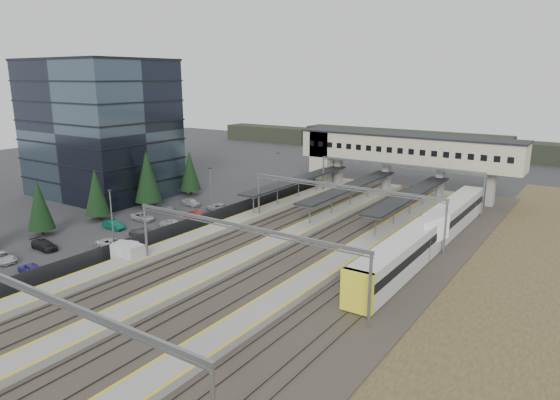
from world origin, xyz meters
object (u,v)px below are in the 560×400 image
Objects in this scene: office_building at (100,128)px; relay_cabin_far at (125,252)px; relay_cabin_near at (131,254)px; billboard at (437,233)px; footbridge at (391,151)px; train at (430,234)px.

office_building is 39.44m from relay_cabin_far.
billboard is (29.03, 21.47, 2.11)m from relay_cabin_near.
office_building is 8.21× the size of relay_cabin_near.
relay_cabin_near is 52.71m from footbridge.
office_building is 0.60× the size of footbridge.
train reaches higher than relay_cabin_near.
office_building is at bearing -145.53° from footbridge.
footbridge reaches higher than billboard.
footbridge is 7.08× the size of billboard.
footbridge is 34.81m from billboard.
train is (28.57, 24.03, 1.06)m from relay_cabin_far.
relay_cabin_near is 1.02m from relay_cabin_far.
billboard reaches higher than relay_cabin_far.
train is (60.00, 2.90, -9.97)m from office_building.
footbridge is at bearing 34.47° from office_building.
office_building reaches higher than relay_cabin_near.
billboard is at bearing 36.49° from relay_cabin_near.
relay_cabin_far is 0.53× the size of billboard.
relay_cabin_far is at bearing -103.50° from footbridge.
train is (16.30, -27.10, -5.70)m from footbridge.
footbridge is at bearing 77.56° from relay_cabin_near.
office_building is 53.18m from footbridge.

